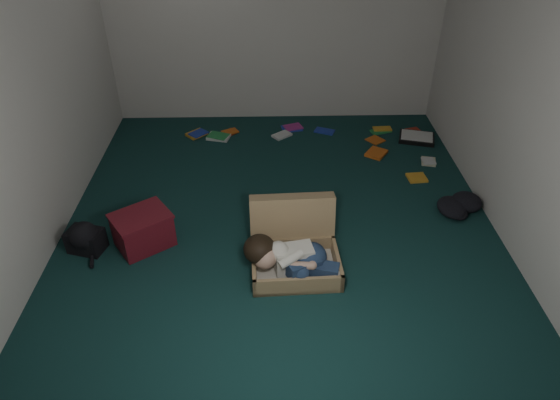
{
  "coord_description": "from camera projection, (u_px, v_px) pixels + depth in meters",
  "views": [
    {
      "loc": [
        -0.09,
        -3.75,
        2.91
      ],
      "look_at": [
        0.0,
        -0.15,
        0.35
      ],
      "focal_mm": 32.0,
      "sensor_mm": 36.0,
      "label": 1
    }
  ],
  "objects": [
    {
      "name": "clothing_pile",
      "position": [
        454.0,
        204.0,
        4.84
      ],
      "size": [
        0.48,
        0.41,
        0.14
      ],
      "primitive_type": null,
      "rotation": [
        0.0,
        0.0,
        0.16
      ],
      "color": "black",
      "rests_on": "floor"
    },
    {
      "name": "book_scatter",
      "position": [
        333.0,
        140.0,
        6.01
      ],
      "size": [
        2.91,
        1.45,
        0.02
      ],
      "color": "gold",
      "rests_on": "floor"
    },
    {
      "name": "floor",
      "position": [
        280.0,
        221.0,
        4.74
      ],
      "size": [
        4.5,
        4.5,
        0.0
      ],
      "primitive_type": "plane",
      "color": "#113231",
      "rests_on": "ground"
    },
    {
      "name": "wall_back",
      "position": [
        275.0,
        15.0,
        5.82
      ],
      "size": [
        4.5,
        0.0,
        4.5
      ],
      "primitive_type": "plane",
      "rotation": [
        1.57,
        0.0,
        0.0
      ],
      "color": "silver",
      "rests_on": "ground"
    },
    {
      "name": "wall_front",
      "position": [
        293.0,
        302.0,
        2.15
      ],
      "size": [
        4.5,
        0.0,
        4.5
      ],
      "primitive_type": "plane",
      "rotation": [
        -1.57,
        0.0,
        0.0
      ],
      "color": "silver",
      "rests_on": "ground"
    },
    {
      "name": "suitcase",
      "position": [
        294.0,
        247.0,
        4.19
      ],
      "size": [
        0.76,
        0.74,
        0.53
      ],
      "rotation": [
        0.0,
        0.0,
        0.05
      ],
      "color": "tan",
      "rests_on": "floor"
    },
    {
      "name": "maroon_bin",
      "position": [
        143.0,
        230.0,
        4.37
      ],
      "size": [
        0.6,
        0.58,
        0.33
      ],
      "rotation": [
        0.0,
        0.0,
        0.61
      ],
      "color": "maroon",
      "rests_on": "floor"
    },
    {
      "name": "backpack",
      "position": [
        86.0,
        240.0,
        4.34
      ],
      "size": [
        0.44,
        0.39,
        0.22
      ],
      "primitive_type": null,
      "rotation": [
        0.0,
        0.0,
        -0.28
      ],
      "color": "black",
      "rests_on": "floor"
    },
    {
      "name": "wall_right",
      "position": [
        527.0,
        90.0,
        4.03
      ],
      "size": [
        0.0,
        4.5,
        4.5
      ],
      "primitive_type": "plane",
      "rotation": [
        1.57,
        0.0,
        -1.57
      ],
      "color": "silver",
      "rests_on": "ground"
    },
    {
      "name": "paper_tray",
      "position": [
        417.0,
        138.0,
        6.03
      ],
      "size": [
        0.48,
        0.41,
        0.06
      ],
      "rotation": [
        0.0,
        0.0,
        -0.27
      ],
      "color": "black",
      "rests_on": "floor"
    },
    {
      "name": "wall_left",
      "position": [
        27.0,
        95.0,
        3.94
      ],
      "size": [
        0.0,
        4.5,
        4.5
      ],
      "primitive_type": "plane",
      "rotation": [
        1.57,
        0.0,
        1.57
      ],
      "color": "silver",
      "rests_on": "ground"
    },
    {
      "name": "person",
      "position": [
        290.0,
        258.0,
        4.01
      ],
      "size": [
        0.79,
        0.37,
        0.33
      ],
      "rotation": [
        0.0,
        0.0,
        0.05
      ],
      "color": "white",
      "rests_on": "suitcase"
    }
  ]
}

